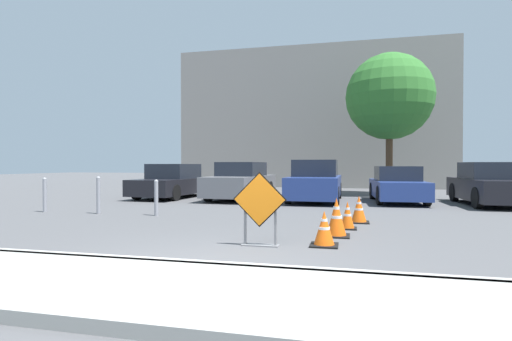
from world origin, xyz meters
name	(u,v)px	position (x,y,z in m)	size (l,w,h in m)	color
ground_plane	(299,203)	(0.00, 10.00, 0.00)	(96.00, 96.00, 0.00)	#4C4C4F
sidewalk_strip	(168,291)	(0.00, -1.03, 0.07)	(26.65, 2.07, 0.14)	#999993
curb_lip	(203,267)	(0.00, 0.00, 0.07)	(26.65, 0.20, 0.14)	#999993
road_closed_sign	(260,207)	(0.36, 1.82, 0.70)	(0.97, 0.20, 1.31)	black
traffic_cone_nearest	(324,229)	(1.46, 2.11, 0.30)	(0.49, 0.49, 0.62)	black
traffic_cone_second	(336,218)	(1.63, 3.12, 0.38)	(0.53, 0.53, 0.77)	black
traffic_cone_third	(347,216)	(1.84, 4.12, 0.30)	(0.41, 0.41, 0.62)	black
traffic_cone_fourth	(359,210)	(2.10, 5.16, 0.32)	(0.50, 0.50, 0.66)	black
parked_car_nearest	(173,182)	(-5.64, 11.04, 0.67)	(2.19, 4.57, 1.46)	black
parked_car_second	(241,182)	(-2.55, 10.98, 0.72)	(2.07, 4.74, 1.54)	slate
parked_car_third	(315,182)	(0.54, 10.85, 0.74)	(1.93, 4.59, 1.62)	navy
parked_car_fourth	(397,185)	(3.63, 11.07, 0.64)	(1.93, 4.22, 1.37)	navy
parked_car_fifth	(491,185)	(6.71, 10.64, 0.71)	(2.03, 4.33, 1.52)	black
bollard_nearest	(156,197)	(-3.41, 5.23, 0.54)	(0.12, 0.12, 1.02)	gray
bollard_second	(98,194)	(-5.26, 5.23, 0.57)	(0.12, 0.12, 1.09)	gray
bollard_third	(45,194)	(-7.11, 5.23, 0.55)	(0.12, 0.12, 1.05)	gray
building_facade_backdrop	(314,120)	(-0.55, 22.24, 4.44)	(17.22, 5.00, 8.87)	gray
street_tree_behind_lot	(389,97)	(3.65, 14.72, 4.62)	(4.05, 4.05, 6.65)	#513823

